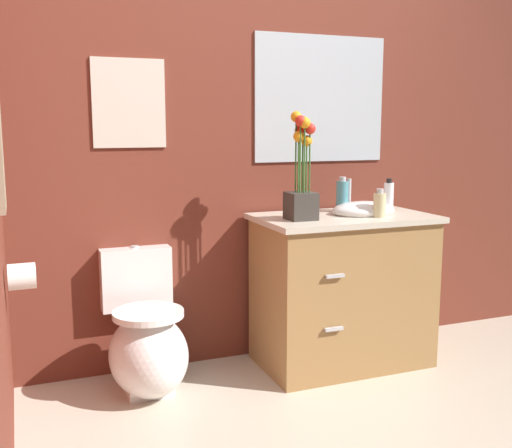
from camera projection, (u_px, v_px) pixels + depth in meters
wall_back at (292, 135)px, 3.44m from camera, size 4.16×0.05×2.50m
toilet at (146, 344)px, 2.99m from camera, size 0.38×0.59×0.69m
vanity_cabinet at (343, 288)px, 3.33m from camera, size 0.94×0.56×1.01m
flower_vase at (301, 179)px, 3.08m from camera, size 0.14×0.14×0.55m
soap_bottle at (380, 205)px, 3.19m from camera, size 0.07×0.07×0.15m
lotion_bottle at (389, 196)px, 3.41m from camera, size 0.05×0.05×0.18m
hand_wash_bottle at (342, 196)px, 3.38m from camera, size 0.07×0.07×0.19m
wall_poster at (129, 103)px, 3.05m from camera, size 0.37×0.01×0.44m
wall_mirror at (321, 99)px, 3.43m from camera, size 0.80×0.01×0.70m
toilet_paper_roll at (22, 276)px, 2.54m from camera, size 0.11×0.11×0.11m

